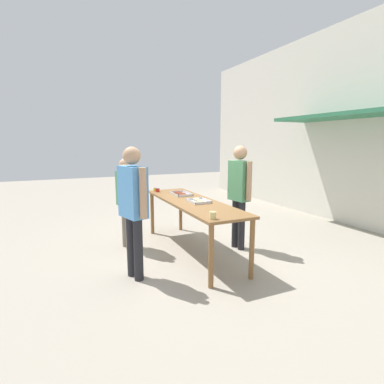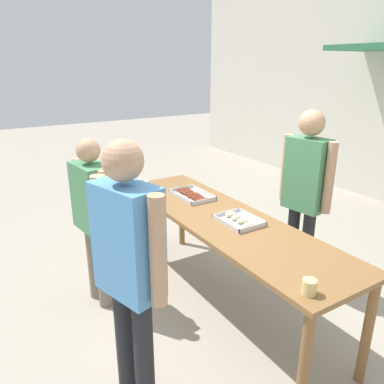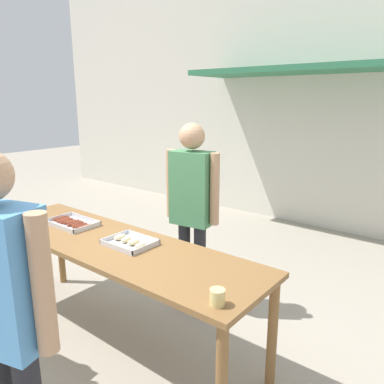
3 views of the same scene
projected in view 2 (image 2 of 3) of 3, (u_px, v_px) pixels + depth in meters
name	position (u px, v px, depth m)	size (l,w,h in m)	color
ground_plane	(221.00, 303.00, 3.61)	(24.00, 24.00, 0.00)	#A39989
serving_table	(223.00, 227.00, 3.35)	(2.69, 0.76, 0.89)	brown
food_tray_sausages	(192.00, 195.00, 3.83)	(0.46, 0.30, 0.04)	silver
food_tray_buns	(239.00, 220.00, 3.21)	(0.38, 0.30, 0.05)	silver
condiment_jar_mustard	(140.00, 183.00, 4.15)	(0.08, 0.08, 0.08)	gold
condiment_jar_ketchup	(145.00, 185.00, 4.07)	(0.08, 0.08, 0.08)	#B22319
beer_cup	(309.00, 287.00, 2.20)	(0.09, 0.09, 0.10)	#DBC67A
person_server_behind_table	(305.00, 186.00, 3.51)	(0.55, 0.26, 1.80)	#232328
person_customer_holding_hotdog	(94.00, 210.00, 3.34)	(0.61, 0.29, 1.59)	#756B5B
person_customer_with_cup	(129.00, 260.00, 2.22)	(0.59, 0.34, 1.81)	#232328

